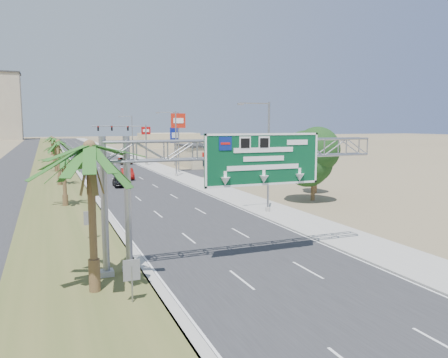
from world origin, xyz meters
TOP-DOWN VIEW (x-y plane):
  - ground at (0.00, 0.00)m, footprint 600.00×600.00m
  - road at (0.00, 110.00)m, footprint 12.00×300.00m
  - sidewalk_right at (8.50, 110.00)m, footprint 4.00×300.00m
  - median_grass at (-10.00, 110.00)m, footprint 7.00×300.00m
  - opposing_road at (-17.00, 110.00)m, footprint 8.00×300.00m
  - sign_gantry at (-1.06, 9.93)m, footprint 16.75×1.24m
  - palm_near at (-9.20, 8.00)m, footprint 5.70×5.70m
  - palm_row_b at (-9.50, 32.00)m, footprint 3.99×3.99m
  - palm_row_c at (-9.50, 48.00)m, footprint 3.99×3.99m
  - palm_row_d at (-9.50, 66.00)m, footprint 3.99×3.99m
  - palm_row_e at (-9.50, 85.00)m, footprint 3.99×3.99m
  - palm_row_f at (-9.50, 110.00)m, footprint 3.99×3.99m
  - streetlight_near at (7.30, 22.00)m, footprint 3.27×0.44m
  - streetlight_mid at (7.30, 52.00)m, footprint 3.27×0.44m
  - streetlight_far at (7.30, 88.00)m, footprint 3.27×0.44m
  - signal_mast at (5.17, 71.97)m, footprint 10.28×0.71m
  - store_building at (22.00, 66.00)m, footprint 18.00×10.00m
  - oak_near at (15.00, 26.00)m, footprint 4.50×4.50m
  - oak_far at (18.00, 30.00)m, footprint 3.50×3.50m
  - median_signback_a at (-7.80, 6.00)m, footprint 0.75×0.08m
  - median_signback_b at (-8.50, 18.00)m, footprint 0.75×0.08m
  - tower_distant at (-32.00, 250.00)m, footprint 20.00×16.00m
  - building_distant_right at (30.00, 140.00)m, footprint 20.00×12.00m
  - car_left_lane at (-2.38, 44.13)m, footprint 1.74×4.07m
  - car_mid_lane at (-0.09, 51.71)m, footprint 2.04×4.94m
  - car_right_lane at (3.93, 77.32)m, footprint 2.42×5.18m
  - car_far at (-4.77, 84.73)m, footprint 2.52×5.48m
  - pole_sign_red_near at (9.54, 57.62)m, footprint 2.42×0.59m
  - pole_sign_blue at (12.30, 69.62)m, footprint 1.97×1.00m
  - pole_sign_red_far at (11.10, 89.99)m, footprint 2.22×0.65m

SIDE VIEW (x-z plane):
  - ground at x=0.00m, z-range 0.00..0.00m
  - road at x=0.00m, z-range 0.00..0.02m
  - opposing_road at x=-17.00m, z-range 0.00..0.02m
  - sidewalk_right at x=8.50m, z-range 0.00..0.10m
  - median_grass at x=-10.00m, z-range 0.00..0.12m
  - car_left_lane at x=-2.38m, z-range 0.00..1.37m
  - car_right_lane at x=3.93m, z-range 0.00..1.43m
  - car_far at x=-4.77m, z-range 0.00..1.55m
  - car_mid_lane at x=-0.09m, z-range 0.00..1.59m
  - median_signback_a at x=-7.80m, z-range 0.41..2.49m
  - median_signback_b at x=-8.50m, z-range 0.41..2.49m
  - store_building at x=22.00m, z-range 0.00..4.00m
  - building_distant_right at x=30.00m, z-range 0.00..5.00m
  - oak_far at x=18.00m, z-range 1.02..6.62m
  - palm_row_d at x=-9.50m, z-range 1.69..7.14m
  - oak_near at x=15.00m, z-range 1.13..7.93m
  - streetlight_near at x=7.30m, z-range -0.31..9.69m
  - streetlight_mid at x=7.30m, z-range -0.31..9.69m
  - streetlight_far at x=7.30m, z-range -0.31..9.69m
  - palm_row_f at x=-9.50m, z-range 1.83..7.58m
  - signal_mast at x=5.17m, z-range 0.85..8.85m
  - palm_row_b at x=-9.50m, z-range 1.93..7.87m
  - palm_row_e at x=-9.50m, z-range 2.02..8.16m
  - pole_sign_blue at x=12.30m, z-range 1.83..9.48m
  - palm_row_c at x=-9.50m, z-range 2.29..9.04m
  - pole_sign_red_far at x=11.10m, z-range 2.20..9.90m
  - sign_gantry at x=-1.06m, z-range 2.31..9.81m
  - palm_near at x=-9.20m, z-range 2.76..11.11m
  - pole_sign_red_near at x=9.54m, z-range 2.96..13.00m
  - tower_distant at x=-32.00m, z-range 0.00..35.00m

